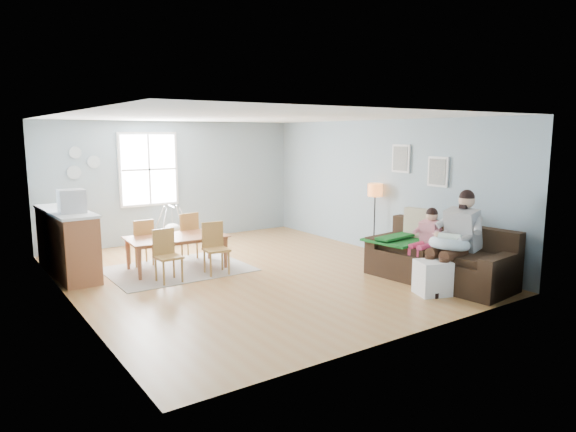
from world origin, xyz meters
TOP-DOWN VIEW (x-y plane):
  - room at (0.00, 0.00)m, footprint 8.40×9.40m
  - window at (-0.60, 3.46)m, footprint 1.32×0.08m
  - pictures at (2.97, -1.05)m, footprint 0.05×1.34m
  - wall_plates at (-2.00, 3.47)m, footprint 0.67×0.02m
  - sofa at (2.30, -2.19)m, footprint 1.26×2.44m
  - green_throw at (2.12, -1.43)m, footprint 1.16×1.03m
  - beige_pillow at (2.47, -1.56)m, footprint 0.25×0.57m
  - father at (2.19, -2.54)m, footprint 1.13×0.54m
  - nursing_pillow at (2.01, -2.56)m, footprint 0.76×0.75m
  - infant at (2.00, -2.52)m, footprint 0.27×0.43m
  - toddler at (2.19, -1.98)m, footprint 0.65×0.37m
  - floor_lamp at (2.80, -0.09)m, footprint 0.29×0.29m
  - storage_cube at (1.62, -2.58)m, footprint 0.59×0.56m
  - rug at (-1.00, 0.98)m, footprint 2.43×1.85m
  - dining_table at (-1.00, 0.98)m, footprint 1.79×1.07m
  - chair_sw at (-1.44, 0.38)m, footprint 0.41×0.41m
  - chair_se at (-0.55, 0.39)m, footprint 0.45×0.45m
  - chair_nw at (-1.44, 1.58)m, footprint 0.41×0.41m
  - chair_ne at (-0.56, 1.58)m, footprint 0.47×0.47m
  - counter at (-2.70, 1.73)m, footprint 0.70×2.07m
  - monitor at (-2.66, 1.34)m, footprint 0.42×0.40m
  - baby_swing at (-0.27, 3.04)m, footprint 0.93×0.94m

SIDE VIEW (x-z plane):
  - rug at x=-1.00m, z-range 0.00..0.01m
  - storage_cube at x=1.62m, z-range 0.00..0.52m
  - dining_table at x=-1.00m, z-range 0.00..0.61m
  - sofa at x=2.30m, z-range -0.14..0.81m
  - baby_swing at x=-0.27m, z-range -0.04..0.81m
  - chair_sw at x=-1.44m, z-range 0.05..0.93m
  - chair_nw at x=-1.44m, z-range 0.06..0.93m
  - chair_se at x=-0.55m, z-range 0.06..0.96m
  - chair_ne at x=-0.56m, z-range 0.06..0.99m
  - counter at x=-2.70m, z-range 0.01..1.15m
  - green_throw at x=2.12m, z-range 0.58..0.62m
  - nursing_pillow at x=2.01m, z-range 0.61..0.87m
  - toddler at x=2.19m, z-range 0.32..1.30m
  - father at x=2.19m, z-range 0.05..1.60m
  - infant at x=2.00m, z-range 0.75..0.91m
  - beige_pillow at x=2.47m, z-range 0.58..1.13m
  - floor_lamp at x=2.80m, z-range 0.47..1.90m
  - monitor at x=-2.66m, z-range 1.14..1.52m
  - window at x=-0.60m, z-range 0.84..2.46m
  - wall_plates at x=-2.00m, z-range 1.50..2.16m
  - pictures at x=2.97m, z-range 1.48..2.22m
  - room at x=0.00m, z-range 0.47..4.37m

